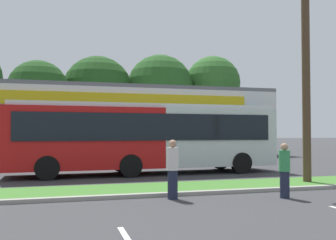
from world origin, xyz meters
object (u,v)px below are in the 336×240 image
object	(u,v)px
car_1	(48,152)
pedestrian_by_pole	(285,170)
utility_pole	(302,27)
pedestrian_near_bench	(173,169)
city_bus	(146,136)

from	to	relation	value
car_1	pedestrian_by_pole	size ratio (longest dim) A/B	2.92
utility_pole	pedestrian_near_bench	xyz separation A→B (m)	(-5.55, -1.57, -5.05)
city_bus	pedestrian_by_pole	distance (m)	8.02
pedestrian_by_pole	city_bus	bearing A→B (deg)	168.24
car_1	pedestrian_near_bench	xyz separation A→B (m)	(3.92, -13.44, 0.09)
utility_pole	pedestrian_near_bench	distance (m)	7.67
utility_pole	pedestrian_near_bench	world-z (taller)	utility_pole
utility_pole	pedestrian_by_pole	distance (m)	6.06
pedestrian_near_bench	pedestrian_by_pole	xyz separation A→B (m)	(3.25, -0.74, -0.05)
utility_pole	pedestrian_by_pole	xyz separation A→B (m)	(-2.30, -2.31, -5.11)
pedestrian_by_pole	pedestrian_near_bench	bearing A→B (deg)	-133.27
utility_pole	pedestrian_by_pole	size ratio (longest dim) A/B	6.86
city_bus	pedestrian_by_pole	xyz separation A→B (m)	(2.56, -7.54, -0.95)
utility_pole	city_bus	xyz separation A→B (m)	(-4.87, 5.24, -4.16)
pedestrian_near_bench	pedestrian_by_pole	distance (m)	3.33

